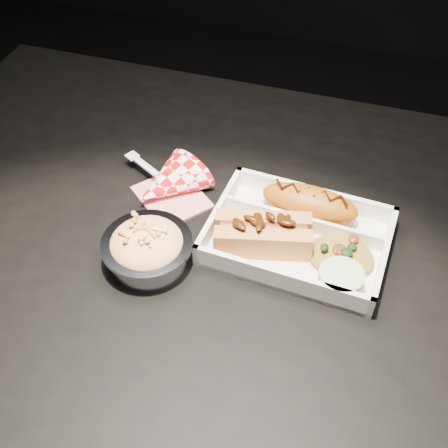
{
  "coord_description": "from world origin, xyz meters",
  "views": [
    {
      "loc": [
        0.15,
        -0.54,
        1.36
      ],
      "look_at": [
        -0.0,
        -0.04,
        0.81
      ],
      "focal_mm": 45.0,
      "sensor_mm": 36.0,
      "label": 1
    }
  ],
  "objects": [
    {
      "name": "floor",
      "position": [
        0.0,
        0.0,
        -0.03
      ],
      "size": [
        4.0,
        4.0,
        0.05
      ],
      "primitive_type": "cube",
      "color": "black",
      "rests_on": "ground"
    },
    {
      "name": "cupcake_liner",
      "position": [
        0.16,
        -0.06,
        0.77
      ],
      "size": [
        0.06,
        0.06,
        0.03
      ],
      "primitive_type": "cylinder",
      "color": "#B8D09D",
      "rests_on": "food_tray"
    },
    {
      "name": "napkin_fork",
      "position": [
        -0.12,
        0.06,
        0.77
      ],
      "size": [
        0.17,
        0.15,
        0.1
      ],
      "rotation": [
        0.0,
        0.0,
        -0.51
      ],
      "color": "red",
      "rests_on": "dining_table"
    },
    {
      "name": "fried_rice_mound",
      "position": [
        0.16,
        -0.0,
        0.77
      ],
      "size": [
        0.1,
        0.08,
        0.03
      ],
      "primitive_type": "ellipsoid",
      "rotation": [
        0.0,
        0.0,
        -0.07
      ],
      "color": "#A58330",
      "rests_on": "food_tray"
    },
    {
      "name": "hotdog",
      "position": [
        0.05,
        -0.01,
        0.78
      ],
      "size": [
        0.15,
        0.09,
        0.06
      ],
      "rotation": [
        0.0,
        0.0,
        0.24
      ],
      "color": "#D18447",
      "rests_on": "food_tray"
    },
    {
      "name": "dining_table",
      "position": [
        0.0,
        0.0,
        0.66
      ],
      "size": [
        1.2,
        0.8,
        0.75
      ],
      "color": "black",
      "rests_on": "ground"
    },
    {
      "name": "fried_pastry",
      "position": [
        0.1,
        0.07,
        0.78
      ],
      "size": [
        0.15,
        0.07,
        0.05
      ],
      "primitive_type": "ellipsoid",
      "rotation": [
        0.0,
        0.0,
        -0.07
      ],
      "color": "#A95510",
      "rests_on": "food_tray"
    },
    {
      "name": "foil_coleslaw_cup",
      "position": [
        -0.1,
        -0.08,
        0.78
      ],
      "size": [
        0.13,
        0.13,
        0.07
      ],
      "color": "silver",
      "rests_on": "dining_table"
    },
    {
      "name": "food_tray",
      "position": [
        0.09,
        0.01,
        0.76
      ],
      "size": [
        0.26,
        0.2,
        0.04
      ],
      "rotation": [
        0.0,
        0.0,
        -0.07
      ],
      "color": "white",
      "rests_on": "dining_table"
    }
  ]
}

